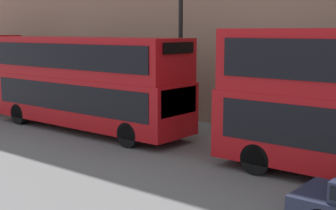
# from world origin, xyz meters

# --- Properties ---
(bus_second_in_queue) EXTENTS (2.59, 10.48, 4.19)m
(bus_second_in_queue) POSITION_xyz_m (1.60, 19.33, 2.32)
(bus_second_in_queue) COLOR #A80F14
(bus_second_in_queue) RESTS_ON ground
(street_lamp) EXTENTS (0.44, 0.44, 6.70)m
(street_lamp) POSITION_xyz_m (3.46, 15.47, 4.12)
(street_lamp) COLOR black
(street_lamp) RESTS_ON ground
(pedestrian) EXTENTS (0.36, 0.36, 1.81)m
(pedestrian) POSITION_xyz_m (3.83, 26.92, 0.84)
(pedestrian) COLOR brown
(pedestrian) RESTS_ON ground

